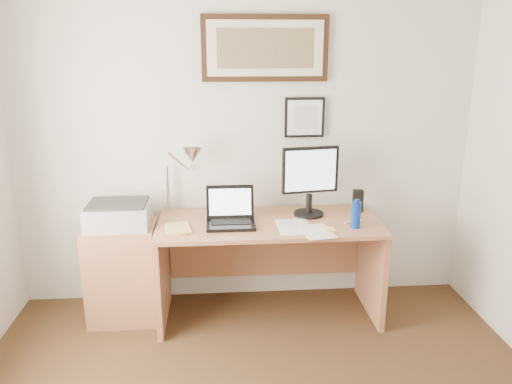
{
  "coord_description": "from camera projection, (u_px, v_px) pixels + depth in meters",
  "views": [
    {
      "loc": [
        -0.21,
        -1.74,
        1.96
      ],
      "look_at": [
        0.04,
        1.43,
        1.03
      ],
      "focal_mm": 35.0,
      "sensor_mm": 36.0,
      "label": 1
    }
  ],
  "objects": [
    {
      "name": "lcd_monitor",
      "position": [
        310.0,
        178.0,
        3.64
      ],
      "size": [
        0.42,
        0.22,
        0.52
      ],
      "color": "black",
      "rests_on": "desk"
    },
    {
      "name": "book",
      "position": [
        165.0,
        230.0,
        3.41
      ],
      "size": [
        0.2,
        0.25,
        0.02
      ],
      "primitive_type": "imported",
      "rotation": [
        0.0,
        0.0,
        0.17
      ],
      "color": "tan",
      "rests_on": "desk"
    },
    {
      "name": "wall_back",
      "position": [
        245.0,
        144.0,
        3.8
      ],
      "size": [
        3.5,
        0.02,
        2.5
      ],
      "primitive_type": "cube",
      "color": "silver",
      "rests_on": "ground"
    },
    {
      "name": "desk_lamp",
      "position": [
        190.0,
        158.0,
        3.6
      ],
      "size": [
        0.29,
        0.27,
        0.53
      ],
      "color": "silver",
      "rests_on": "desk"
    },
    {
      "name": "desk",
      "position": [
        267.0,
        247.0,
        3.74
      ],
      "size": [
        1.6,
        0.7,
        0.75
      ],
      "color": "#A06443",
      "rests_on": "floor"
    },
    {
      "name": "paper_sheet_a",
      "position": [
        294.0,
        227.0,
        3.49
      ],
      "size": [
        0.24,
        0.33,
        0.0
      ],
      "primitive_type": "cube",
      "rotation": [
        0.0,
        0.0,
        0.02
      ],
      "color": "white",
      "rests_on": "desk"
    },
    {
      "name": "picture_small",
      "position": [
        304.0,
        117.0,
        3.75
      ],
      "size": [
        0.3,
        0.03,
        0.3
      ],
      "color": "black",
      "rests_on": "wall_back"
    },
    {
      "name": "picture_large",
      "position": [
        265.0,
        48.0,
        3.59
      ],
      "size": [
        0.92,
        0.04,
        0.47
      ],
      "color": "black",
      "rests_on": "wall_back"
    },
    {
      "name": "laptop",
      "position": [
        231.0,
        216.0,
        3.53
      ],
      "size": [
        0.34,
        0.29,
        0.26
      ],
      "color": "black",
      "rests_on": "desk"
    },
    {
      "name": "sticky_pad",
      "position": [
        328.0,
        229.0,
        3.42
      ],
      "size": [
        0.09,
        0.09,
        0.01
      ],
      "primitive_type": "cube",
      "rotation": [
        0.0,
        0.0,
        0.12
      ],
      "color": "#FFE778",
      "rests_on": "desk"
    },
    {
      "name": "speaker",
      "position": [
        358.0,
        201.0,
        3.79
      ],
      "size": [
        0.08,
        0.07,
        0.17
      ],
      "primitive_type": "cube",
      "rotation": [
        0.0,
        0.0,
        -0.1
      ],
      "color": "black",
      "rests_on": "desk"
    },
    {
      "name": "marker_pen",
      "position": [
        353.0,
        222.0,
        3.57
      ],
      "size": [
        0.14,
        0.06,
        0.02
      ],
      "primitive_type": "cylinder",
      "rotation": [
        0.0,
        1.57,
        0.35
      ],
      "color": "white",
      "rests_on": "desk"
    },
    {
      "name": "paper_sheet_b",
      "position": [
        316.0,
        232.0,
        3.39
      ],
      "size": [
        0.25,
        0.32,
        0.0
      ],
      "primitive_type": "cube",
      "rotation": [
        0.0,
        0.0,
        0.17
      ],
      "color": "white",
      "rests_on": "desk"
    },
    {
      "name": "side_cabinet",
      "position": [
        123.0,
        272.0,
        3.67
      ],
      "size": [
        0.5,
        0.4,
        0.73
      ],
      "primitive_type": "cube",
      "color": "#A06443",
      "rests_on": "floor"
    },
    {
      "name": "printer",
      "position": [
        118.0,
        214.0,
        3.54
      ],
      "size": [
        0.44,
        0.34,
        0.18
      ],
      "color": "#A9A9AC",
      "rests_on": "side_cabinet"
    },
    {
      "name": "water_bottle",
      "position": [
        356.0,
        215.0,
        3.45
      ],
      "size": [
        0.06,
        0.06,
        0.19
      ],
      "primitive_type": "cylinder",
      "color": "navy",
      "rests_on": "desk"
    },
    {
      "name": "bottle_cap",
      "position": [
        357.0,
        201.0,
        3.42
      ],
      "size": [
        0.03,
        0.03,
        0.02
      ],
      "primitive_type": "cylinder",
      "color": "navy",
      "rests_on": "water_bottle"
    }
  ]
}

